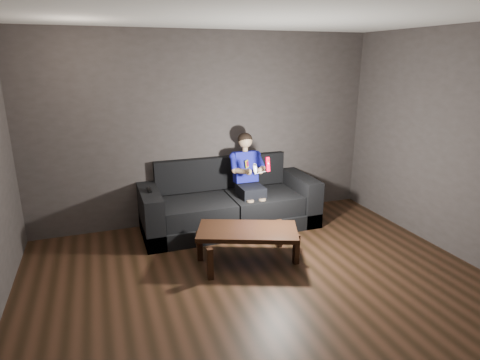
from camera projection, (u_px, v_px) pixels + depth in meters
name	position (u px, v px, depth m)	size (l,w,h in m)	color
floor	(280.00, 310.00, 3.85)	(5.00, 5.00, 0.00)	black
back_wall	(208.00, 129.00, 5.72)	(5.00, 0.04, 2.70)	#393432
ceiling	(290.00, 6.00, 3.07)	(5.00, 5.00, 0.02)	silver
sofa	(228.00, 205.00, 5.74)	(2.45, 1.06, 0.95)	black
child	(248.00, 172.00, 5.63)	(0.49, 0.60, 1.21)	black
wii_remote_red	(268.00, 164.00, 5.18)	(0.05, 0.07, 0.19)	red
nunchuk_white	(255.00, 168.00, 5.14)	(0.07, 0.09, 0.14)	silver
wii_remote_black	(149.00, 190.00, 5.19)	(0.04, 0.17, 0.03)	black
coffee_table	(247.00, 234.00, 4.67)	(1.28, 0.96, 0.42)	black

